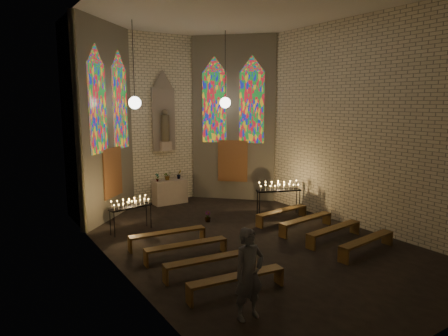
{
  "coord_description": "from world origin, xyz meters",
  "views": [
    {
      "loc": [
        -6.97,
        -9.55,
        4.22
      ],
      "look_at": [
        0.23,
        1.6,
        2.03
      ],
      "focal_mm": 32.0,
      "sensor_mm": 36.0,
      "label": 1
    }
  ],
  "objects": [
    {
      "name": "floor",
      "position": [
        0.0,
        0.0,
        0.0
      ],
      "size": [
        12.0,
        12.0,
        0.0
      ],
      "primitive_type": "plane",
      "color": "black",
      "rests_on": "ground"
    },
    {
      "name": "room",
      "position": [
        -0.0,
        3.37,
        3.72
      ],
      "size": [
        8.22,
        12.43,
        7.0
      ],
      "color": "beige",
      "rests_on": "ground"
    },
    {
      "name": "altar",
      "position": [
        0.0,
        5.45,
        0.5
      ],
      "size": [
        1.4,
        0.6,
        1.0
      ],
      "primitive_type": "cube",
      "color": "#BAAB98",
      "rests_on": "ground"
    },
    {
      "name": "flower_vase_left",
      "position": [
        -0.55,
        5.46,
        1.17
      ],
      "size": [
        0.2,
        0.16,
        0.34
      ],
      "primitive_type": "imported",
      "rotation": [
        0.0,
        0.0,
        0.24
      ],
      "color": "#4C723F",
      "rests_on": "altar"
    },
    {
      "name": "flower_vase_center",
      "position": [
        -0.07,
        5.52,
        1.18
      ],
      "size": [
        0.37,
        0.33,
        0.37
      ],
      "primitive_type": "imported",
      "rotation": [
        0.0,
        0.0,
        0.16
      ],
      "color": "#4C723F",
      "rests_on": "altar"
    },
    {
      "name": "flower_vase_right",
      "position": [
        0.47,
        5.51,
        1.19
      ],
      "size": [
        0.22,
        0.19,
        0.38
      ],
      "primitive_type": "imported",
      "rotation": [
        0.0,
        0.0,
        0.11
      ],
      "color": "#4C723F",
      "rests_on": "altar"
    },
    {
      "name": "aisle_flower_pot",
      "position": [
        -0.01,
        2.31,
        0.19
      ],
      "size": [
        0.24,
        0.24,
        0.38
      ],
      "primitive_type": "imported",
      "rotation": [
        0.0,
        0.0,
        -0.15
      ],
      "color": "#4C723F",
      "rests_on": "ground"
    },
    {
      "name": "votive_stand_left",
      "position": [
        -2.68,
        2.74,
        0.91
      ],
      "size": [
        1.49,
        0.61,
        1.06
      ],
      "rotation": [
        0.0,
        0.0,
        0.19
      ],
      "color": "black",
      "rests_on": "ground"
    },
    {
      "name": "votive_stand_right",
      "position": [
        2.68,
        1.61,
        1.05
      ],
      "size": [
        1.69,
        0.99,
        1.22
      ],
      "rotation": [
        0.0,
        0.0,
        -0.38
      ],
      "color": "black",
      "rests_on": "ground"
    },
    {
      "name": "pew_left_0",
      "position": [
        -2.23,
        0.88,
        0.36
      ],
      "size": [
        2.32,
        0.58,
        0.44
      ],
      "rotation": [
        0.0,
        0.0,
        -0.11
      ],
      "color": "#533917",
      "rests_on": "ground"
    },
    {
      "name": "pew_right_0",
      "position": [
        2.23,
        0.88,
        0.36
      ],
      "size": [
        2.32,
        0.58,
        0.44
      ],
      "rotation": [
        0.0,
        0.0,
        0.11
      ],
      "color": "#533917",
      "rests_on": "ground"
    },
    {
      "name": "pew_left_1",
      "position": [
        -2.23,
        -0.32,
        0.36
      ],
      "size": [
        2.32,
        0.58,
        0.44
      ],
      "rotation": [
        0.0,
        0.0,
        -0.11
      ],
      "color": "#533917",
      "rests_on": "ground"
    },
    {
      "name": "pew_right_1",
      "position": [
        2.23,
        -0.32,
        0.36
      ],
      "size": [
        2.32,
        0.58,
        0.44
      ],
      "rotation": [
        0.0,
        0.0,
        0.11
      ],
      "color": "#533917",
      "rests_on": "ground"
    },
    {
      "name": "pew_left_2",
      "position": [
        -2.23,
        -1.52,
        0.36
      ],
      "size": [
        2.32,
        0.58,
        0.44
      ],
      "rotation": [
        0.0,
        0.0,
        -0.11
      ],
      "color": "#533917",
      "rests_on": "ground"
    },
    {
      "name": "pew_right_2",
      "position": [
        2.23,
        -1.52,
        0.36
      ],
      "size": [
        2.32,
        0.58,
        0.44
      ],
      "rotation": [
        0.0,
        0.0,
        0.11
      ],
      "color": "#533917",
      "rests_on": "ground"
    },
    {
      "name": "pew_left_3",
      "position": [
        -2.23,
        -2.72,
        0.36
      ],
      "size": [
        2.32,
        0.58,
        0.44
      ],
      "rotation": [
        0.0,
        0.0,
        -0.11
      ],
      "color": "#533917",
      "rests_on": "ground"
    },
    {
      "name": "pew_right_3",
      "position": [
        2.23,
        -2.72,
        0.36
      ],
      "size": [
        2.32,
        0.58,
        0.44
      ],
      "rotation": [
        0.0,
        0.0,
        0.11
      ],
      "color": "#533917",
      "rests_on": "ground"
    },
    {
      "name": "visitor",
      "position": [
        -2.59,
        -3.66,
        0.92
      ],
      "size": [
        0.67,
        0.44,
        1.84
      ],
      "primitive_type": "imported",
      "rotation": [
        0.0,
        0.0,
        -0.01
      ],
      "color": "#50515A",
      "rests_on": "ground"
    }
  ]
}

